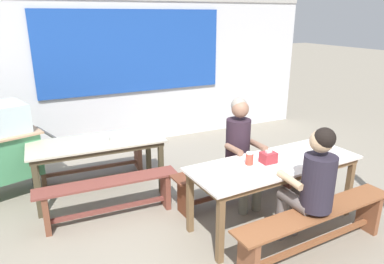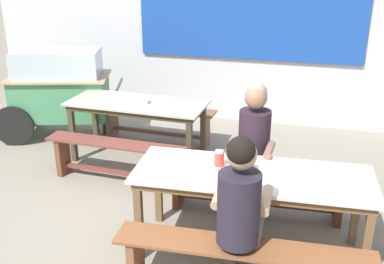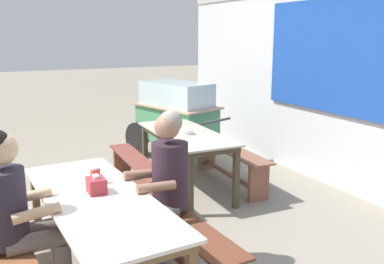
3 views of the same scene
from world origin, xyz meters
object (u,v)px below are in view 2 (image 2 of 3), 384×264
(bench_far_front, at_px, (116,156))
(condiment_jar, at_px, (219,158))
(dining_table_near, at_px, (252,181))
(bench_near_back, at_px, (256,185))
(bench_far_back, at_px, (157,119))
(person_near_front, at_px, (240,207))
(soup_bowl, at_px, (143,101))
(tissue_box, at_px, (243,164))
(food_cart, at_px, (58,87))
(dining_table_far, at_px, (137,108))
(person_right_near_table, at_px, (253,146))

(bench_far_front, relative_size, condiment_jar, 11.78)
(dining_table_near, distance_m, bench_near_back, 0.71)
(bench_far_back, relative_size, condiment_jar, 11.77)
(person_near_front, distance_m, condiment_jar, 0.66)
(bench_near_back, height_order, soup_bowl, soup_bowl)
(bench_near_back, xyz_separation_m, person_near_front, (0.02, -1.15, 0.43))
(dining_table_near, height_order, bench_near_back, dining_table_near)
(tissue_box, distance_m, condiment_jar, 0.21)
(bench_far_back, distance_m, person_near_front, 3.06)
(bench_far_back, height_order, person_near_front, person_near_front)
(dining_table_near, distance_m, bench_far_front, 1.83)
(bench_far_front, distance_m, soup_bowl, 0.74)
(bench_far_front, relative_size, food_cart, 0.90)
(soup_bowl, bearing_deg, bench_near_back, -29.93)
(person_near_front, relative_size, soup_bowl, 9.09)
(bench_far_front, distance_m, tissue_box, 1.79)
(dining_table_far, xyz_separation_m, soup_bowl, (0.08, -0.03, 0.11))
(bench_near_back, bearing_deg, bench_far_back, 135.67)
(food_cart, bearing_deg, bench_far_front, -39.90)
(bench_near_back, relative_size, person_right_near_table, 1.37)
(bench_far_back, xyz_separation_m, bench_far_front, (-0.05, -1.22, 0.00))
(dining_table_far, height_order, tissue_box, tissue_box)
(food_cart, bearing_deg, condiment_jar, -35.89)
(dining_table_near, distance_m, person_near_front, 0.54)
(dining_table_far, distance_m, tissue_box, 2.08)
(condiment_jar, bearing_deg, tissue_box, -12.45)
(bench_far_back, bearing_deg, bench_near_back, -44.33)
(condiment_jar, bearing_deg, dining_table_near, -12.75)
(dining_table_near, relative_size, soup_bowl, 13.66)
(food_cart, distance_m, condiment_jar, 3.18)
(person_right_near_table, bearing_deg, person_near_front, -86.39)
(dining_table_near, relative_size, person_right_near_table, 1.49)
(bench_near_back, xyz_separation_m, food_cart, (-2.83, 1.32, 0.38))
(tissue_box, bearing_deg, dining_table_far, 135.59)
(dining_table_far, height_order, bench_far_front, dining_table_far)
(bench_far_back, xyz_separation_m, person_right_near_table, (1.46, -1.54, 0.44))
(tissue_box, xyz_separation_m, condiment_jar, (-0.21, 0.05, 0.01))
(person_near_front, bearing_deg, condiment_jar, 114.69)
(bench_far_front, height_order, tissue_box, tissue_box)
(dining_table_far, bearing_deg, person_right_near_table, -32.18)
(dining_table_near, relative_size, tissue_box, 12.51)
(person_near_front, bearing_deg, tissue_box, 97.29)
(bench_far_front, bearing_deg, condiment_jar, -31.47)
(tissue_box, bearing_deg, bench_far_front, 150.81)
(condiment_jar, bearing_deg, person_right_near_table, 66.10)
(food_cart, height_order, soup_bowl, food_cart)
(bench_far_front, bearing_deg, dining_table_near, -28.48)
(food_cart, bearing_deg, dining_table_far, -19.48)
(dining_table_near, relative_size, bench_far_back, 1.23)
(bench_near_back, bearing_deg, bench_far_front, 170.88)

